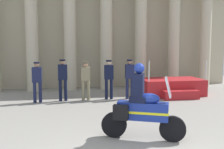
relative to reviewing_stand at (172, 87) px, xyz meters
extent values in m
cube|color=#B6AB91|center=(-2.77, 3.26, 3.16)|extent=(14.82, 0.30, 7.04)
cylinder|color=beige|center=(-6.57, 2.34, 2.57)|extent=(0.64, 0.64, 5.87)
cylinder|color=beige|center=(-4.67, 2.34, 2.57)|extent=(0.64, 0.64, 5.87)
cylinder|color=beige|center=(-2.77, 2.34, 2.57)|extent=(0.64, 0.64, 5.87)
cylinder|color=beige|center=(-0.87, 2.34, 2.57)|extent=(0.64, 0.64, 5.87)
cylinder|color=beige|center=(1.03, 2.34, 2.57)|extent=(0.64, 0.64, 5.87)
cylinder|color=beige|center=(2.93, 2.34, 2.57)|extent=(0.64, 0.64, 5.87)
cube|color=#B21E23|center=(0.00, 0.08, 0.01)|extent=(2.86, 1.66, 0.76)
cube|color=#B21E23|center=(0.00, -1.00, -0.18)|extent=(1.57, 0.50, 0.38)
cylinder|color=silver|center=(-1.35, -0.67, 0.84)|extent=(0.05, 0.05, 0.90)
cylinder|color=silver|center=(1.35, -0.67, 0.84)|extent=(0.05, 0.05, 0.90)
cylinder|color=#191E42|center=(-6.19, -0.62, 0.05)|extent=(0.13, 0.13, 0.83)
cylinder|color=#191E42|center=(-5.97, -0.62, 0.05)|extent=(0.13, 0.13, 0.83)
cube|color=#191E42|center=(-6.08, -0.62, 0.78)|extent=(0.38, 0.23, 0.62)
sphere|color=#997056|center=(-6.08, -0.62, 1.19)|extent=(0.21, 0.21, 0.21)
cylinder|color=black|center=(-6.08, -0.62, 1.27)|extent=(0.24, 0.24, 0.06)
cylinder|color=black|center=(-5.16, -0.49, 0.08)|extent=(0.13, 0.13, 0.90)
cylinder|color=black|center=(-4.94, -0.49, 0.08)|extent=(0.13, 0.13, 0.90)
cube|color=black|center=(-5.05, -0.49, 0.85)|extent=(0.38, 0.23, 0.64)
sphere|color=#997056|center=(-5.05, -0.49, 1.28)|extent=(0.21, 0.21, 0.21)
cylinder|color=black|center=(-5.05, -0.49, 1.36)|extent=(0.24, 0.24, 0.06)
cylinder|color=#847A5B|center=(-4.20, -0.53, 0.06)|extent=(0.13, 0.13, 0.86)
cylinder|color=#847A5B|center=(-3.98, -0.53, 0.06)|extent=(0.13, 0.13, 0.86)
cube|color=#847A5B|center=(-4.09, -0.53, 0.78)|extent=(0.38, 0.23, 0.57)
sphere|color=tan|center=(-4.09, -0.53, 1.16)|extent=(0.21, 0.21, 0.21)
cylinder|color=#4F4937|center=(-4.09, -0.53, 1.24)|extent=(0.24, 0.24, 0.06)
cylinder|color=black|center=(-3.20, -0.47, 0.07)|extent=(0.13, 0.13, 0.87)
cylinder|color=black|center=(-2.98, -0.47, 0.07)|extent=(0.13, 0.13, 0.87)
cube|color=black|center=(-3.09, -0.47, 0.82)|extent=(0.38, 0.23, 0.62)
sphere|color=beige|center=(-3.09, -0.47, 1.23)|extent=(0.21, 0.21, 0.21)
cylinder|color=black|center=(-3.09, -0.47, 1.31)|extent=(0.24, 0.24, 0.06)
cylinder|color=#191E42|center=(-2.28, -0.50, 0.08)|extent=(0.13, 0.13, 0.89)
cylinder|color=#191E42|center=(-2.06, -0.50, 0.08)|extent=(0.13, 0.13, 0.89)
cube|color=#191E42|center=(-2.17, -0.50, 0.84)|extent=(0.38, 0.23, 0.62)
sphere|color=#997056|center=(-2.17, -0.50, 1.25)|extent=(0.21, 0.21, 0.21)
cylinder|color=black|center=(-2.17, -0.50, 1.33)|extent=(0.24, 0.24, 0.06)
cylinder|color=black|center=(-2.41, -5.83, -0.05)|extent=(0.63, 0.35, 0.64)
cylinder|color=black|center=(-3.74, -5.24, -0.05)|extent=(0.64, 0.39, 0.64)
cube|color=navy|center=(-3.08, -5.54, 0.35)|extent=(1.26, 0.79, 0.44)
ellipsoid|color=navy|center=(-2.94, -5.60, 0.67)|extent=(0.60, 0.50, 0.26)
cube|color=yellow|center=(-3.08, -5.54, 0.33)|extent=(1.29, 0.81, 0.06)
cube|color=silver|center=(-2.53, -5.78, 0.97)|extent=(0.31, 0.43, 0.47)
cube|color=black|center=(-3.43, -5.10, 0.35)|extent=(0.40, 0.31, 0.36)
cube|color=black|center=(-3.64, -5.57, 0.35)|extent=(0.40, 0.31, 0.36)
cube|color=black|center=(-3.19, -5.49, 0.64)|extent=(0.50, 0.47, 0.14)
cube|color=black|center=(-3.19, -5.49, 0.99)|extent=(0.38, 0.43, 0.56)
sphere|color=navy|center=(-3.17, -5.50, 1.40)|extent=(0.26, 0.26, 0.26)
camera|label=1|loc=(-4.93, -11.68, 1.95)|focal=42.47mm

